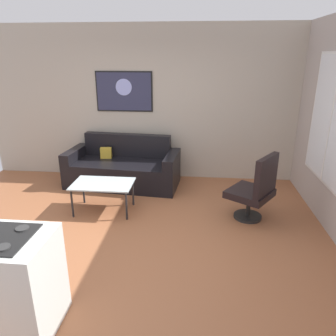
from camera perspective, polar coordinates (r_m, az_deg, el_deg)
ground at (r=4.28m, az=-6.62°, el=-13.03°), size 6.40×6.40×0.04m
back_wall at (r=6.07m, az=-2.40°, el=11.22°), size 6.40×0.05×2.80m
couch at (r=5.93m, az=-7.93°, el=-0.15°), size 2.06×1.04×0.88m
coffee_table at (r=4.92m, az=-11.47°, el=-3.09°), size 0.90×0.57×0.46m
armchair at (r=4.71m, az=15.27°, el=-3.67°), size 0.79×0.79×0.99m
wall_painting at (r=6.09m, az=-7.79°, el=13.29°), size 1.05×0.03×0.73m
window at (r=4.83m, az=27.05°, el=7.51°), size 0.03×1.51×1.74m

